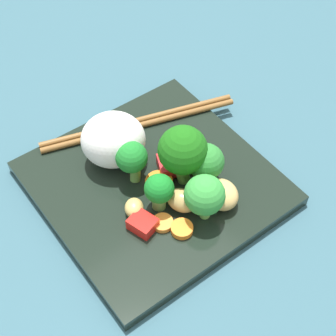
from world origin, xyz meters
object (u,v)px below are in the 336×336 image
object	(u,v)px
rice_mound	(113,140)
chopstick_pair	(139,123)
carrot_slice_0	(163,223)
square_plate	(154,183)
broccoli_floret_3	(132,158)

from	to	relation	value
rice_mound	chopstick_pair	size ratio (longest dim) A/B	0.30
carrot_slice_0	chopstick_pair	size ratio (longest dim) A/B	0.09
square_plate	carrot_slice_0	bearing A→B (deg)	-29.24
square_plate	rice_mound	world-z (taller)	rice_mound
square_plate	carrot_slice_0	size ratio (longest dim) A/B	10.89
square_plate	broccoli_floret_3	xyz separation A→B (cm)	(-1.67, -1.69, 4.18)
square_plate	carrot_slice_0	distance (cm)	6.27
chopstick_pair	square_plate	bearing A→B (deg)	82.99
rice_mound	carrot_slice_0	world-z (taller)	rice_mound
square_plate	chopstick_pair	size ratio (longest dim) A/B	1.03
rice_mound	broccoli_floret_3	world-z (taller)	rice_mound
square_plate	rice_mound	size ratio (longest dim) A/B	3.36
rice_mound	chopstick_pair	distance (cm)	6.78
carrot_slice_0	chopstick_pair	world-z (taller)	chopstick_pair
chopstick_pair	carrot_slice_0	bearing A→B (deg)	81.58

